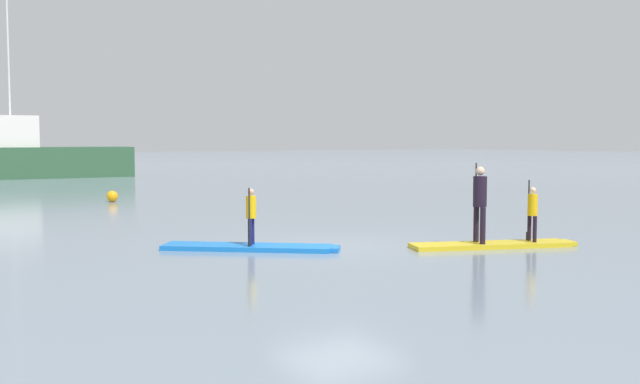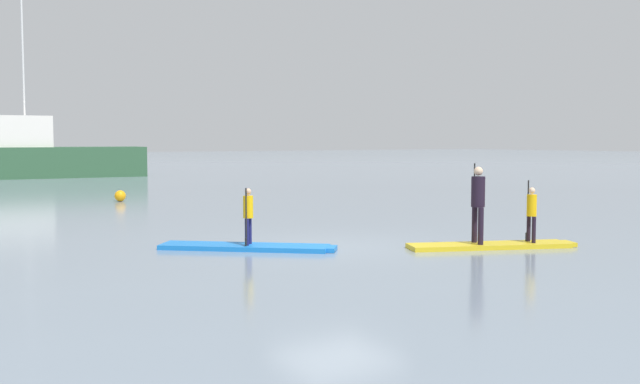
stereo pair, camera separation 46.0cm
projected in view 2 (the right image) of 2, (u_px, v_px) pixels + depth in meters
ground_plane at (336, 247)px, 15.64m from camera, size 240.00×240.00×0.00m
paddleboard_near at (248, 247)px, 15.35m from camera, size 3.29×2.97×0.10m
paddler_child_solo at (248, 213)px, 15.28m from camera, size 0.32×0.34×1.22m
paddleboard_far at (492, 245)px, 15.57m from camera, size 3.65×2.01×0.10m
paddler_adult at (478, 200)px, 15.45m from camera, size 0.38×0.49×1.72m
paddler_child_front at (531, 211)px, 15.68m from camera, size 0.28×0.39×1.34m
fishing_boat_white_large at (26, 155)px, 43.96m from camera, size 13.64×4.56×12.95m
mooring_buoy_near at (120, 196)px, 27.27m from camera, size 0.42×0.42×0.42m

